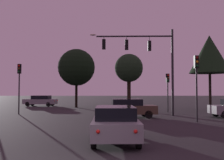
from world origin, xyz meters
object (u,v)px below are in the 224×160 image
Objects in this scene: car_crossing_left at (128,108)px; tree_center_horizon at (76,67)px; traffic_light_far_side at (168,85)px; tree_behind_sign at (210,54)px; traffic_light_median at (19,79)px; car_nearside_lane at (115,123)px; tree_left_far at (129,68)px; traffic_signal_mast_arm at (146,55)px; car_far_lane at (40,101)px; traffic_light_corner_left at (197,75)px.

tree_center_horizon is at bearing 113.57° from car_crossing_left.
tree_behind_sign reaches higher than traffic_light_far_side.
traffic_light_median is 16.00m from car_nearside_lane.
tree_left_far is at bearing -31.24° from tree_center_horizon.
traffic_signal_mast_arm reaches higher than car_nearside_lane.
car_nearside_lane is at bearing -79.27° from tree_center_horizon.
car_far_lane is at bearing 110.59° from car_nearside_lane.
traffic_signal_mast_arm is 5.87m from traffic_light_corner_left.
tree_center_horizon reaches higher than traffic_light_far_side.
car_far_lane is at bearing 95.57° from traffic_light_median.
car_far_lane is at bearing 129.28° from traffic_light_corner_left.
tree_center_horizon is (-6.61, 4.01, 0.46)m from tree_left_far.
traffic_light_corner_left is 12.97m from tree_left_far.
traffic_light_median is (-11.72, 1.67, -2.07)m from traffic_signal_mast_arm.
car_nearside_lane and car_far_lane have the same top height.
traffic_light_median is 13.24m from car_far_lane.
car_crossing_left is 0.71× the size of tree_left_far.
traffic_light_corner_left is 8.32m from traffic_light_far_side.
traffic_light_median is 12.42m from tree_left_far.
traffic_light_median reaches higher than traffic_light_corner_left.
tree_center_horizon reaches higher than car_far_lane.
traffic_signal_mast_arm is at bearing -48.36° from car_far_lane.
traffic_light_far_side is at bearing -155.55° from tree_behind_sign.
tree_center_horizon is (-10.25, 8.03, 2.47)m from traffic_light_far_side.
car_nearside_lane is at bearing -69.41° from car_far_lane.
traffic_light_far_side is at bearing 52.99° from traffic_signal_mast_arm.
tree_behind_sign is at bearing -19.87° from tree_center_horizon.
car_far_lane is at bearing 131.64° from traffic_signal_mast_arm.
car_nearside_lane is at bearing -130.79° from traffic_light_corner_left.
traffic_signal_mast_arm reaches higher than traffic_light_corner_left.
traffic_light_corner_left is 0.99× the size of traffic_light_median.
traffic_signal_mast_arm is 0.99× the size of tree_center_horizon.
tree_center_horizon is (4.18, 9.96, 1.96)m from traffic_light_median.
tree_behind_sign reaches higher than car_far_lane.
traffic_light_median is 10.98m from tree_center_horizon.
car_crossing_left is at bearing -130.69° from traffic_light_far_side.
tree_behind_sign reaches higher than car_crossing_left.
car_nearside_lane is (-5.95, -6.89, -2.50)m from traffic_light_corner_left.
traffic_signal_mast_arm reaches higher than traffic_light_median.
traffic_light_median is (-14.53, 6.38, 0.02)m from traffic_light_corner_left.
car_nearside_lane is 0.56× the size of tree_center_horizon.
car_far_lane is at bearing 151.34° from tree_center_horizon.
tree_behind_sign reaches higher than tree_center_horizon.
tree_center_horizon reaches higher than traffic_light_median.
car_crossing_left is (-4.58, 3.10, -2.50)m from traffic_light_corner_left.
traffic_light_corner_left reaches higher than car_nearside_lane.
tree_left_far is at bearing 83.44° from car_nearside_lane.
traffic_light_corner_left reaches higher than car_far_lane.
traffic_light_far_side is 7.16m from car_crossing_left.
traffic_light_corner_left reaches higher than car_crossing_left.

